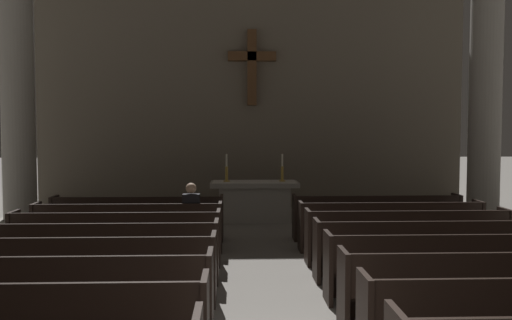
# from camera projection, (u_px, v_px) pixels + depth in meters

# --- Properties ---
(pew_left_row_3) EXTENTS (3.51, 0.50, 0.95)m
(pew_left_row_3) POSITION_uv_depth(u_px,v_px,m) (57.00, 294.00, 6.09)
(pew_left_row_3) COLOR black
(pew_left_row_3) RESTS_ON ground
(pew_left_row_4) EXTENTS (3.51, 0.50, 0.95)m
(pew_left_row_4) POSITION_uv_depth(u_px,v_px,m) (82.00, 270.00, 7.11)
(pew_left_row_4) COLOR black
(pew_left_row_4) RESTS_ON ground
(pew_left_row_5) EXTENTS (3.51, 0.50, 0.95)m
(pew_left_row_5) POSITION_uv_depth(u_px,v_px,m) (102.00, 252.00, 8.14)
(pew_left_row_5) COLOR black
(pew_left_row_5) RESTS_ON ground
(pew_left_row_6) EXTENTS (3.51, 0.50, 0.95)m
(pew_left_row_6) POSITION_uv_depth(u_px,v_px,m) (117.00, 238.00, 9.16)
(pew_left_row_6) COLOR black
(pew_left_row_6) RESTS_ON ground
(pew_left_row_7) EXTENTS (3.51, 0.50, 0.95)m
(pew_left_row_7) POSITION_uv_depth(u_px,v_px,m) (129.00, 227.00, 10.19)
(pew_left_row_7) COLOR black
(pew_left_row_7) RESTS_ON ground
(pew_left_row_8) EXTENTS (3.51, 0.50, 0.95)m
(pew_left_row_8) POSITION_uv_depth(u_px,v_px,m) (138.00, 218.00, 11.21)
(pew_left_row_8) COLOR black
(pew_left_row_8) RESTS_ON ground
(pew_right_row_3) EXTENTS (3.51, 0.50, 0.95)m
(pew_right_row_3) POSITION_uv_depth(u_px,v_px,m) (491.00, 289.00, 6.28)
(pew_right_row_3) COLOR black
(pew_right_row_3) RESTS_ON ground
(pew_right_row_4) EXTENTS (3.51, 0.50, 0.95)m
(pew_right_row_4) POSITION_uv_depth(u_px,v_px,m) (455.00, 266.00, 7.30)
(pew_right_row_4) COLOR black
(pew_right_row_4) RESTS_ON ground
(pew_right_row_5) EXTENTS (3.51, 0.50, 0.95)m
(pew_right_row_5) POSITION_uv_depth(u_px,v_px,m) (428.00, 250.00, 8.32)
(pew_right_row_5) COLOR black
(pew_right_row_5) RESTS_ON ground
(pew_right_row_6) EXTENTS (3.51, 0.50, 0.95)m
(pew_right_row_6) POSITION_uv_depth(u_px,v_px,m) (407.00, 236.00, 9.35)
(pew_right_row_6) COLOR black
(pew_right_row_6) RESTS_ON ground
(pew_right_row_7) EXTENTS (3.51, 0.50, 0.95)m
(pew_right_row_7) POSITION_uv_depth(u_px,v_px,m) (390.00, 226.00, 10.37)
(pew_right_row_7) COLOR black
(pew_right_row_7) RESTS_ON ground
(pew_right_row_8) EXTENTS (3.51, 0.50, 0.95)m
(pew_right_row_8) POSITION_uv_depth(u_px,v_px,m) (376.00, 217.00, 11.40)
(pew_right_row_8) COLOR black
(pew_right_row_8) RESTS_ON ground
(column_left_second) EXTENTS (1.14, 1.14, 6.26)m
(column_left_second) POSITION_uv_depth(u_px,v_px,m) (18.00, 98.00, 12.68)
(column_left_second) COLOR #9E998E
(column_left_second) RESTS_ON ground
(column_right_second) EXTENTS (1.14, 1.14, 6.26)m
(column_right_second) POSITION_uv_depth(u_px,v_px,m) (485.00, 99.00, 13.10)
(column_right_second) COLOR #9E998E
(column_right_second) RESTS_ON ground
(altar) EXTENTS (2.20, 0.90, 1.01)m
(altar) POSITION_uv_depth(u_px,v_px,m) (254.00, 200.00, 13.62)
(altar) COLOR #A8A399
(altar) RESTS_ON ground
(candlestick_left) EXTENTS (0.16, 0.16, 0.69)m
(candlestick_left) POSITION_uv_depth(u_px,v_px,m) (227.00, 173.00, 13.56)
(candlestick_left) COLOR #B79338
(candlestick_left) RESTS_ON altar
(candlestick_right) EXTENTS (0.16, 0.16, 0.69)m
(candlestick_right) POSITION_uv_depth(u_px,v_px,m) (282.00, 173.00, 13.61)
(candlestick_right) COLOR #B79338
(candlestick_right) RESTS_ON altar
(apse_with_cross) EXTENTS (12.37, 0.51, 7.42)m
(apse_with_cross) POSITION_uv_depth(u_px,v_px,m) (252.00, 81.00, 15.81)
(apse_with_cross) COLOR #706656
(apse_with_cross) RESTS_ON ground
(lone_worshipper) EXTENTS (0.32, 0.43, 1.32)m
(lone_worshipper) POSITION_uv_depth(u_px,v_px,m) (192.00, 215.00, 10.26)
(lone_worshipper) COLOR #26262B
(lone_worshipper) RESTS_ON ground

